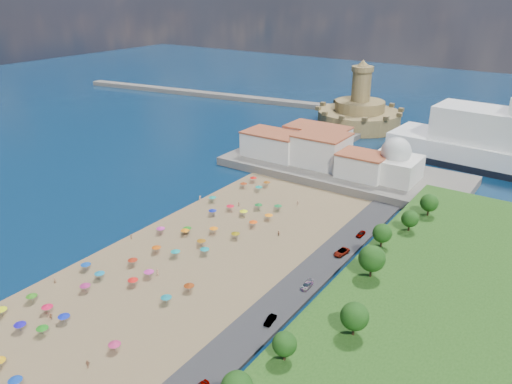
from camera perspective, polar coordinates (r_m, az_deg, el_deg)
The scene contains 11 objects.
ground at distance 136.69m, azimuth -7.35°, elevation -6.09°, with size 700.00×700.00×0.00m, color #071938.
terrace at distance 187.57m, azimuth 9.83°, elevation 2.45°, with size 90.00×36.00×3.00m, color #59544C.
jetty at distance 226.61m, azimuth 8.56°, elevation 6.01°, with size 18.00×70.00×2.40m, color #59544C.
breakwater at distance 314.50m, azimuth -4.10°, elevation 10.91°, with size 200.00×7.00×2.60m, color #59544C.
waterfront_buildings at distance 191.42m, azimuth 6.50°, elevation 5.08°, with size 57.00×29.00×11.00m.
domed_building at distance 176.60m, azimuth 15.59°, elevation 3.22°, with size 16.00×16.00×15.00m.
fortress at distance 251.70m, azimuth 11.70°, elevation 8.77°, with size 40.00×40.00×32.40m.
beach_parasols at distance 129.88m, azimuth -11.17°, elevation -6.92°, with size 31.59×115.35×2.20m.
beachgoers at distance 134.46m, azimuth -8.98°, elevation -6.16°, with size 35.02×91.50×1.87m.
parked_cars at distance 120.05m, azimuth 6.69°, elevation -9.72°, with size 3.00×72.57×1.39m.
hillside_trees at distance 103.84m, azimuth 10.79°, elevation -10.06°, with size 13.13×104.62×7.49m.
Camera 1 is at (81.25, -88.28, 65.49)m, focal length 35.00 mm.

